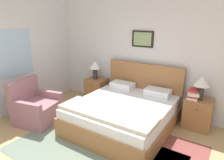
# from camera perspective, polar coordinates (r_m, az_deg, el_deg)

# --- Properties ---
(wall_back) EXTENTS (7.29, 0.09, 2.60)m
(wall_back) POSITION_cam_1_polar(r_m,az_deg,el_deg) (4.57, 10.38, 7.05)
(wall_back) COLOR silver
(wall_back) RESTS_ON ground_plane
(wall_left) EXTENTS (0.08, 5.28, 2.60)m
(wall_left) POSITION_cam_1_polar(r_m,az_deg,el_deg) (5.04, -24.41, 6.73)
(wall_left) COLOR silver
(wall_left) RESTS_ON ground_plane
(area_rug_main) EXTENTS (2.74, 1.56, 0.01)m
(area_rug_main) POSITION_cam_1_polar(r_m,az_deg,el_deg) (3.45, -5.76, -20.05)
(area_rug_main) COLOR slate
(area_rug_main) RESTS_ON ground_plane
(bed) EXTENTS (1.77, 1.94, 1.12)m
(bed) POSITION_cam_1_polar(r_m,az_deg,el_deg) (4.01, 3.36, -9.36)
(bed) COLOR #936038
(bed) RESTS_ON ground_plane
(armchair) EXTENTS (0.90, 0.92, 0.90)m
(armchair) POSITION_cam_1_polar(r_m,az_deg,el_deg) (4.49, -20.90, -7.51)
(armchair) COLOR #8E606B
(armchair) RESTS_ON ground_plane
(nightstand_near_window) EXTENTS (0.51, 0.43, 0.61)m
(nightstand_near_window) POSITION_cam_1_polar(r_m,az_deg,el_deg) (5.21, -4.44, -2.82)
(nightstand_near_window) COLOR #936038
(nightstand_near_window) RESTS_ON ground_plane
(nightstand_by_door) EXTENTS (0.51, 0.43, 0.61)m
(nightstand_by_door) POSITION_cam_1_polar(r_m,az_deg,el_deg) (4.30, 23.27, -8.78)
(nightstand_by_door) COLOR #936038
(nightstand_by_door) RESTS_ON ground_plane
(table_lamp_near_window) EXTENTS (0.30, 0.30, 0.46)m
(table_lamp_near_window) POSITION_cam_1_polar(r_m,az_deg,el_deg) (5.02, -4.89, 3.88)
(table_lamp_near_window) COLOR #2D2823
(table_lamp_near_window) RESTS_ON nightstand_near_window
(table_lamp_by_door) EXTENTS (0.30, 0.30, 0.46)m
(table_lamp_by_door) POSITION_cam_1_polar(r_m,az_deg,el_deg) (4.06, 24.20, -0.87)
(table_lamp_by_door) COLOR #2D2823
(table_lamp_by_door) RESTS_ON nightstand_by_door
(book_thick_bottom) EXTENTS (0.19, 0.28, 0.04)m
(book_thick_bottom) POSITION_cam_1_polar(r_m,az_deg,el_deg) (4.15, 22.15, -4.66)
(book_thick_bottom) COLOR silver
(book_thick_bottom) RESTS_ON nightstand_by_door
(book_hardcover_middle) EXTENTS (0.19, 0.22, 0.04)m
(book_hardcover_middle) POSITION_cam_1_polar(r_m,az_deg,el_deg) (4.14, 22.22, -4.13)
(book_hardcover_middle) COLOR #B7332D
(book_hardcover_middle) RESTS_ON book_thick_bottom
(book_novel_upper) EXTENTS (0.25, 0.31, 0.04)m
(book_novel_upper) POSITION_cam_1_polar(r_m,az_deg,el_deg) (4.12, 22.28, -3.58)
(book_novel_upper) COLOR silver
(book_novel_upper) RESTS_ON book_hardcover_middle
(book_slim_near_top) EXTENTS (0.19, 0.24, 0.03)m
(book_slim_near_top) POSITION_cam_1_polar(r_m,az_deg,el_deg) (4.11, 22.34, -3.09)
(book_slim_near_top) COLOR silver
(book_slim_near_top) RESTS_ON book_novel_upper
(book_paperback_top) EXTENTS (0.22, 0.31, 0.03)m
(book_paperback_top) POSITION_cam_1_polar(r_m,az_deg,el_deg) (4.10, 22.39, -2.67)
(book_paperback_top) COLOR #B7332D
(book_paperback_top) RESTS_ON book_slim_near_top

